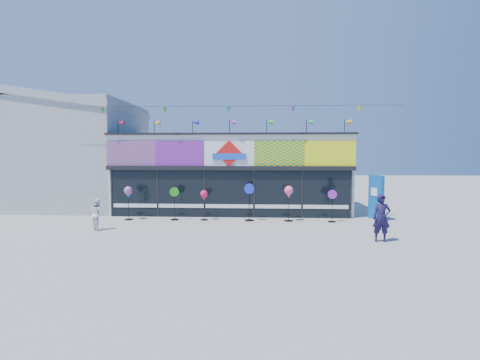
# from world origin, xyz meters

# --- Properties ---
(ground) EXTENTS (80.00, 80.00, 0.00)m
(ground) POSITION_xyz_m (0.00, 0.00, 0.00)
(ground) COLOR gray
(ground) RESTS_ON ground
(kite_shop) EXTENTS (16.00, 5.70, 5.31)m
(kite_shop) POSITION_xyz_m (0.00, 5.94, 2.05)
(kite_shop) COLOR white
(kite_shop) RESTS_ON ground
(neighbour_building) EXTENTS (8.18, 7.20, 6.87)m
(neighbour_building) POSITION_xyz_m (-10.00, 7.00, 3.20)
(neighbour_building) COLOR #A5A8AA
(neighbour_building) RESTS_ON ground
(blue_sign) EXTENTS (0.44, 1.04, 2.08)m
(blue_sign) POSITION_xyz_m (6.92, 3.18, 1.05)
(blue_sign) COLOR #0B53A6
(blue_sign) RESTS_ON ground
(spinner_0) EXTENTS (0.40, 0.40, 1.57)m
(spinner_0) POSITION_xyz_m (-4.64, 2.50, 1.26)
(spinner_0) COLOR black
(spinner_0) RESTS_ON ground
(spinner_1) EXTENTS (0.43, 0.39, 1.53)m
(spinner_1) POSITION_xyz_m (-2.50, 2.57, 0.81)
(spinner_1) COLOR black
(spinner_1) RESTS_ON ground
(spinner_2) EXTENTS (0.36, 0.36, 1.40)m
(spinner_2) POSITION_xyz_m (-1.11, 2.59, 1.12)
(spinner_2) COLOR black
(spinner_2) RESTS_ON ground
(spinner_3) EXTENTS (0.47, 0.44, 1.73)m
(spinner_3) POSITION_xyz_m (0.99, 2.54, 0.91)
(spinner_3) COLOR black
(spinner_3) RESTS_ON ground
(spinner_4) EXTENTS (0.41, 0.41, 1.63)m
(spinner_4) POSITION_xyz_m (2.80, 2.53, 1.30)
(spinner_4) COLOR black
(spinner_4) RESTS_ON ground
(spinner_5) EXTENTS (0.41, 0.37, 1.46)m
(spinner_5) POSITION_xyz_m (4.74, 2.42, 0.77)
(spinner_5) COLOR black
(spinner_5) RESTS_ON ground
(adult_man) EXTENTS (0.62, 0.41, 1.67)m
(adult_man) POSITION_xyz_m (5.73, -1.35, 0.84)
(adult_man) COLOR #171136
(adult_man) RESTS_ON ground
(child) EXTENTS (0.70, 0.68, 1.28)m
(child) POSITION_xyz_m (-5.11, 0.17, 0.64)
(child) COLOR white
(child) RESTS_ON ground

